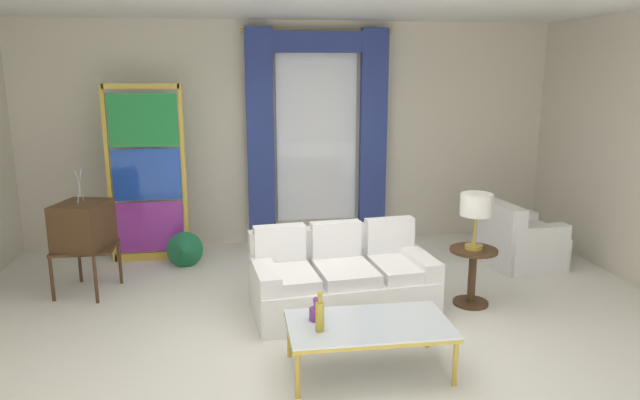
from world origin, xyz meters
The scene contains 13 objects.
ground_plane centered at (0.00, 0.00, 0.00)m, with size 16.00×16.00×0.00m, color silver.
wall_rear centered at (0.00, 3.06, 1.50)m, with size 8.00×0.12×3.00m, color beige.
curtained_window centered at (0.33, 2.89, 1.74)m, with size 2.00×0.17×2.70m.
couch_white_long centered at (0.22, 0.54, 0.30)m, with size 1.84×1.10×0.86m.
coffee_table centered at (0.22, -0.71, 0.38)m, with size 1.28×0.71×0.41m.
bottle_blue_decanter centered at (-0.18, -0.59, 0.48)m, with size 0.11×0.11×0.20m.
bottle_crystal_tall centered at (-0.18, -0.79, 0.54)m, with size 0.07×0.07×0.32m.
vintage_tv centered at (-2.40, 1.37, 0.73)m, with size 0.64×0.70×1.35m.
armchair_white centered at (2.61, 1.53, 0.29)m, with size 0.91×0.90×0.80m.
stained_glass_divider centered at (-1.87, 2.39, 1.06)m, with size 0.95×0.05×2.20m.
peacock_figurine centered at (-1.43, 1.99, 0.22)m, with size 0.44×0.60×0.50m.
round_side_table centered at (1.57, 0.45, 0.36)m, with size 0.48×0.48×0.59m.
table_lamp_brass centered at (1.57, 0.45, 1.03)m, with size 0.32×0.32×0.57m.
Camera 1 is at (-0.77, -4.81, 2.36)m, focal length 32.31 mm.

